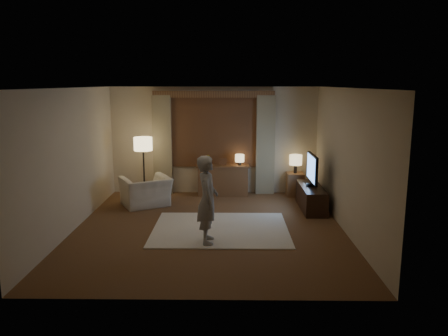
{
  "coord_description": "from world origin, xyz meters",
  "views": [
    {
      "loc": [
        0.39,
        -7.82,
        2.69
      ],
      "look_at": [
        0.27,
        0.6,
        1.04
      ],
      "focal_mm": 35.0,
      "sensor_mm": 36.0,
      "label": 1
    }
  ],
  "objects_px": {
    "side_table": "(295,184)",
    "person": "(208,200)",
    "tv_stand": "(311,198)",
    "armchair": "(146,192)",
    "sideboard": "(223,181)"
  },
  "relations": [
    {
      "from": "armchair",
      "to": "side_table",
      "type": "height_order",
      "value": "armchair"
    },
    {
      "from": "armchair",
      "to": "person",
      "type": "relative_size",
      "value": 0.67
    },
    {
      "from": "tv_stand",
      "to": "person",
      "type": "xyz_separation_m",
      "value": [
        -2.13,
        -2.09,
        0.52
      ]
    },
    {
      "from": "side_table",
      "to": "person",
      "type": "height_order",
      "value": "person"
    },
    {
      "from": "sideboard",
      "to": "tv_stand",
      "type": "xyz_separation_m",
      "value": [
        1.92,
        -1.18,
        -0.1
      ]
    },
    {
      "from": "tv_stand",
      "to": "person",
      "type": "height_order",
      "value": "person"
    },
    {
      "from": "armchair",
      "to": "tv_stand",
      "type": "bearing_deg",
      "value": 147.88
    },
    {
      "from": "sideboard",
      "to": "side_table",
      "type": "relative_size",
      "value": 2.14
    },
    {
      "from": "sideboard",
      "to": "armchair",
      "type": "height_order",
      "value": "sideboard"
    },
    {
      "from": "sideboard",
      "to": "tv_stand",
      "type": "bearing_deg",
      "value": -31.49
    },
    {
      "from": "sideboard",
      "to": "tv_stand",
      "type": "relative_size",
      "value": 0.86
    },
    {
      "from": "side_table",
      "to": "person",
      "type": "relative_size",
      "value": 0.37
    },
    {
      "from": "armchair",
      "to": "sideboard",
      "type": "bearing_deg",
      "value": -178.99
    },
    {
      "from": "side_table",
      "to": "person",
      "type": "bearing_deg",
      "value": -121.2
    },
    {
      "from": "sideboard",
      "to": "person",
      "type": "relative_size",
      "value": 0.8
    }
  ]
}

